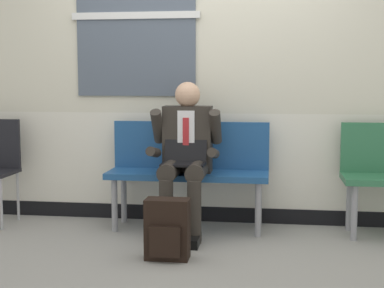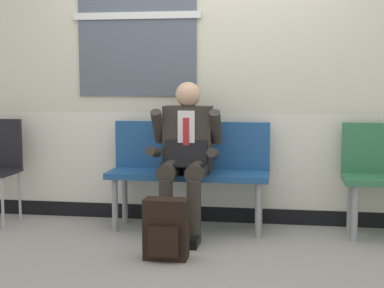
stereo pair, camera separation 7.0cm
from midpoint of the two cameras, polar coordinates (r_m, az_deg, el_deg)
The scene contains 5 objects.
ground_plane at distance 4.57m, azimuth 1.11°, elevation -9.52°, with size 18.00×18.00×0.00m, color gray.
station_wall at distance 5.02m, azimuth 2.03°, elevation 9.85°, with size 6.05×0.16×3.12m.
bench_with_person at distance 4.81m, azimuth 0.16°, elevation -2.12°, with size 1.35×0.42×0.90m.
person_seated at distance 4.59m, azimuth -0.22°, elevation -0.95°, with size 0.57×0.70×1.24m.
backpack at distance 4.02m, azimuth -2.15°, elevation -8.64°, with size 0.31×0.20×0.43m.
Camera 2 is at (0.63, -4.34, 1.26)m, focal length 52.98 mm.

